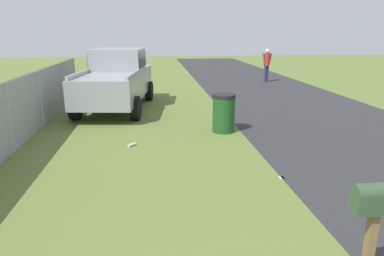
{
  "coord_description": "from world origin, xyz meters",
  "views": [
    {
      "loc": [
        0.34,
        0.87,
        2.72
      ],
      "look_at": [
        5.63,
        0.29,
        1.25
      ],
      "focal_mm": 32.99,
      "sensor_mm": 36.0,
      "label": 1
    }
  ],
  "objects_px": {
    "mailbox": "(376,206)",
    "pedestrian": "(267,63)",
    "pickup_truck": "(117,78)",
    "trash_bin": "(224,113)"
  },
  "relations": [
    {
      "from": "mailbox",
      "to": "pedestrian",
      "type": "height_order",
      "value": "pedestrian"
    },
    {
      "from": "mailbox",
      "to": "pedestrian",
      "type": "relative_size",
      "value": 0.69
    },
    {
      "from": "pedestrian",
      "to": "mailbox",
      "type": "bearing_deg",
      "value": -31.7
    },
    {
      "from": "trash_bin",
      "to": "mailbox",
      "type": "bearing_deg",
      "value": -176.86
    },
    {
      "from": "mailbox",
      "to": "trash_bin",
      "type": "bearing_deg",
      "value": 3.04
    },
    {
      "from": "pickup_truck",
      "to": "pedestrian",
      "type": "relative_size",
      "value": 2.92
    },
    {
      "from": "mailbox",
      "to": "trash_bin",
      "type": "distance_m",
      "value": 6.26
    },
    {
      "from": "trash_bin",
      "to": "pedestrian",
      "type": "distance_m",
      "value": 10.41
    },
    {
      "from": "mailbox",
      "to": "pedestrian",
      "type": "xyz_separation_m",
      "value": [
        15.73,
        -3.91,
        0.06
      ]
    },
    {
      "from": "mailbox",
      "to": "pickup_truck",
      "type": "bearing_deg",
      "value": 19.84
    }
  ]
}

